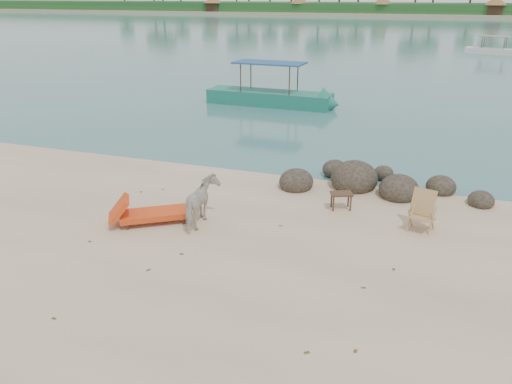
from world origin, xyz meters
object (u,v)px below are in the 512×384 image
cow (202,204)px  deck_chair (422,213)px  boat_near (269,70)px  boulders (367,183)px  side_table (341,202)px  lounge_chair (154,211)px

cow → deck_chair: cow is taller
deck_chair → boat_near: size_ratio=0.13×
cow → deck_chair: (5.45, 1.51, -0.11)m
boulders → side_table: bearing=-105.0°
deck_chair → boat_near: boat_near is taller
boulders → lounge_chair: 6.66m
boulders → deck_chair: bearing=-56.7°
cow → boat_near: bearing=-86.4°
side_table → boat_near: boat_near is taller
deck_chair → boat_near: 16.21m
lounge_chair → cow: bearing=-20.7°
lounge_chair → deck_chair: bearing=-18.3°
boulders → deck_chair: (1.68, -2.56, 0.30)m
boulders → side_table: (-0.50, -1.87, 0.03)m
cow → side_table: cow is taller
deck_chair → boat_near: bearing=138.2°
boulders → deck_chair: size_ratio=6.22×
boulders → cow: 5.56m
side_table → cow: bearing=-168.0°
lounge_chair → boat_near: size_ratio=0.29×
lounge_chair → side_table: bearing=-4.6°
cow → boulders: bearing=-140.4°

